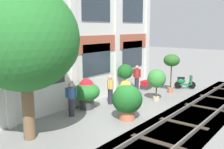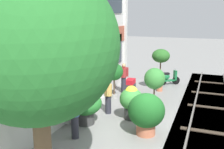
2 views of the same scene
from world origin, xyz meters
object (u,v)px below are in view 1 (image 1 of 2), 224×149
(broadleaf_tree, at_px, (24,42))
(resident_near_plants, at_px, (71,98))
(potted_plant_tall_urn, at_px, (157,79))
(potted_plant_low_pan, at_px, (172,62))
(resident_by_doorway, at_px, (110,89))
(scooter_near_curb, at_px, (184,82))
(potted_plant_stone_basin, at_px, (87,92))
(potted_plant_glazed_jar, at_px, (127,100))
(potted_plant_square_trough, at_px, (146,85))
(potted_plant_terracotta_small, at_px, (125,72))
(potted_plant_fluted_column, at_px, (125,93))
(resident_watching_tracks, at_px, (137,78))

(broadleaf_tree, bearing_deg, resident_near_plants, 12.78)
(potted_plant_tall_urn, xyz_separation_m, resident_near_plants, (-4.70, 1.78, -0.36))
(potted_plant_tall_urn, bearing_deg, broadleaf_tree, 170.86)
(potted_plant_low_pan, relative_size, resident_by_doorway, 1.55)
(scooter_near_curb, distance_m, resident_near_plants, 8.51)
(potted_plant_stone_basin, relative_size, scooter_near_curb, 1.29)
(potted_plant_glazed_jar, bearing_deg, potted_plant_low_pan, 6.08)
(potted_plant_stone_basin, xyz_separation_m, scooter_near_curb, (7.04, -2.12, -0.40))
(potted_plant_low_pan, bearing_deg, resident_near_plants, 166.40)
(potted_plant_tall_urn, height_order, scooter_near_curb, potted_plant_tall_urn)
(potted_plant_glazed_jar, bearing_deg, scooter_near_curb, 2.82)
(potted_plant_glazed_jar, bearing_deg, resident_by_doorway, 55.18)
(broadleaf_tree, distance_m, potted_plant_square_trough, 9.95)
(broadleaf_tree, xyz_separation_m, potted_plant_tall_urn, (7.34, -1.18, -2.30))
(potted_plant_terracotta_small, height_order, scooter_near_curb, potted_plant_terracotta_small)
(potted_plant_fluted_column, xyz_separation_m, potted_plant_tall_urn, (2.34, -0.45, 0.37))
(potted_plant_tall_urn, bearing_deg, resident_watching_tracks, 61.95)
(potted_plant_stone_basin, distance_m, resident_by_doorway, 1.42)
(broadleaf_tree, relative_size, resident_near_plants, 3.48)
(resident_watching_tracks, bearing_deg, resident_near_plants, -7.35)
(potted_plant_stone_basin, distance_m, scooter_near_curb, 7.36)
(scooter_near_curb, bearing_deg, potted_plant_terracotta_small, -157.18)
(potted_plant_low_pan, bearing_deg, potted_plant_square_trough, 91.73)
(potted_plant_glazed_jar, distance_m, potted_plant_stone_basin, 2.47)
(broadleaf_tree, distance_m, resident_by_doorway, 5.88)
(resident_by_doorway, bearing_deg, resident_near_plants, -109.34)
(potted_plant_terracotta_small, distance_m, potted_plant_square_trough, 2.35)
(potted_plant_stone_basin, height_order, potted_plant_square_trough, potted_plant_stone_basin)
(potted_plant_tall_urn, bearing_deg, potted_plant_stone_basin, 149.94)
(broadleaf_tree, bearing_deg, resident_by_doorway, 4.26)
(resident_near_plants, bearing_deg, resident_watching_tracks, 137.15)
(potted_plant_tall_urn, relative_size, resident_near_plants, 1.12)
(potted_plant_glazed_jar, distance_m, resident_watching_tracks, 5.14)
(resident_watching_tracks, bearing_deg, potted_plant_low_pan, 112.36)
(resident_by_doorway, bearing_deg, scooter_near_curb, 58.74)
(potted_plant_glazed_jar, distance_m, potted_plant_terracotta_small, 4.37)
(potted_plant_stone_basin, xyz_separation_m, resident_near_plants, (-1.24, -0.22, -0.01))
(potted_plant_fluted_column, distance_m, potted_plant_glazed_jar, 1.50)
(potted_plant_stone_basin, bearing_deg, resident_by_doorway, -17.67)
(potted_plant_stone_basin, height_order, resident_watching_tracks, resident_watching_tracks)
(potted_plant_stone_basin, xyz_separation_m, resident_by_doorway, (1.35, -0.43, -0.02))
(potted_plant_glazed_jar, bearing_deg, potted_plant_square_trough, 22.58)
(resident_near_plants, bearing_deg, potted_plant_low_pan, 122.12)
(potted_plant_tall_urn, relative_size, potted_plant_glazed_jar, 1.13)
(potted_plant_low_pan, bearing_deg, potted_plant_stone_basin, 161.43)
(potted_plant_glazed_jar, height_order, potted_plant_terracotta_small, potted_plant_terracotta_small)
(potted_plant_square_trough, distance_m, resident_near_plants, 6.78)
(broadleaf_tree, xyz_separation_m, potted_plant_stone_basin, (3.88, 0.82, -2.65))
(potted_plant_glazed_jar, height_order, resident_watching_tracks, resident_watching_tracks)
(scooter_near_curb, bearing_deg, potted_plant_square_trough, -177.82)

